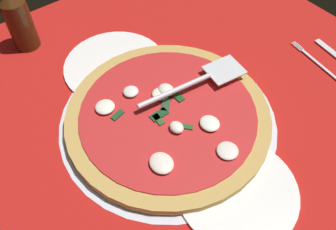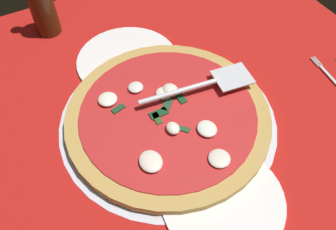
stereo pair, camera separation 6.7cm
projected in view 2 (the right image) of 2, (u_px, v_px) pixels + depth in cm
name	position (u px, v px, depth cm)	size (l,w,h in cm)	color
ground_plane	(182.00, 130.00, 67.41)	(102.64, 102.64, 0.80)	#B41915
pizza_pan	(168.00, 120.00, 67.85)	(41.51, 41.51, 0.96)	silver
dinner_plate_left	(223.00, 200.00, 57.66)	(20.35, 20.35, 1.00)	white
dinner_plate_right	(127.00, 61.00, 77.91)	(22.16, 22.16, 1.00)	white
pizza	(168.00, 116.00, 66.68)	(38.76, 38.76, 3.17)	tan
pizza_server	(203.00, 85.00, 68.04)	(6.89, 23.38, 1.00)	silver
beer_bottle	(41.00, 2.00, 78.07)	(5.62, 5.62, 22.50)	#41230D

